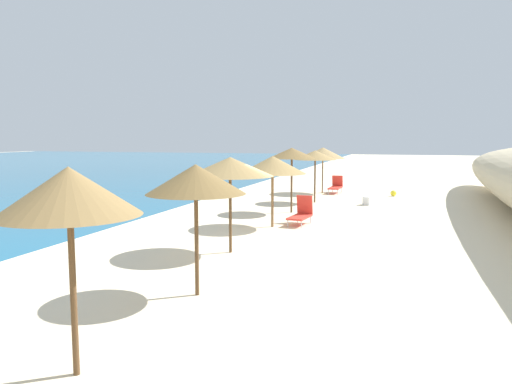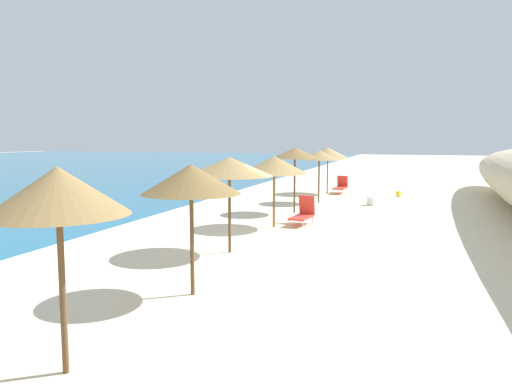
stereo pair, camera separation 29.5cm
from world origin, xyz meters
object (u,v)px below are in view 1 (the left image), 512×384
object	(u,v)px
lounge_chair_1	(301,213)
beach_umbrella_5	(273,165)
beach_umbrella_7	(315,155)
beach_ball	(393,193)
beach_umbrella_4	(230,167)
beach_umbrella_6	(292,153)
cooler_box	(368,201)
beach_umbrella_2	(69,192)
lounge_chair_0	(336,186)
beach_umbrella_3	(196,179)
beach_umbrella_8	(323,153)

from	to	relation	value
lounge_chair_1	beach_umbrella_5	bearing A→B (deg)	48.77
beach_umbrella_7	beach_ball	xyz separation A→B (m)	(3.83, -3.70, -2.19)
beach_umbrella_4	beach_umbrella_6	distance (m)	7.75
cooler_box	beach_umbrella_5	bearing A→B (deg)	157.44
beach_umbrella_4	lounge_chair_1	bearing A→B (deg)	-11.14
beach_ball	beach_umbrella_4	bearing A→B (deg)	165.06
beach_umbrella_2	beach_umbrella_5	bearing A→B (deg)	1.78
beach_umbrella_6	beach_ball	bearing A→B (deg)	-28.80
beach_umbrella_2	cooler_box	bearing A→B (deg)	-7.77
beach_umbrella_2	lounge_chair_0	world-z (taller)	beach_umbrella_2
beach_umbrella_7	cooler_box	xyz separation A→B (m)	(-0.16, -2.63, -2.15)
beach_umbrella_3	beach_umbrella_8	bearing A→B (deg)	1.75
beach_umbrella_7	beach_umbrella_8	world-z (taller)	beach_umbrella_8
beach_umbrella_5	beach_ball	world-z (taller)	beach_umbrella_5
beach_umbrella_2	beach_umbrella_6	world-z (taller)	beach_umbrella_2
lounge_chair_0	beach_umbrella_8	bearing A→B (deg)	28.39
lounge_chair_0	beach_umbrella_6	bearing A→B (deg)	86.89
beach_umbrella_4	cooler_box	bearing A→B (deg)	-14.95
lounge_chair_1	beach_ball	world-z (taller)	lounge_chair_1
beach_umbrella_6	beach_umbrella_5	bearing A→B (deg)	-178.20
beach_umbrella_3	beach_umbrella_5	size ratio (longest dim) A/B	1.05
beach_umbrella_3	beach_umbrella_6	world-z (taller)	beach_umbrella_6
beach_umbrella_4	beach_umbrella_8	size ratio (longest dim) A/B	1.02
beach_ball	cooler_box	size ratio (longest dim) A/B	0.60
beach_umbrella_7	beach_umbrella_6	bearing A→B (deg)	174.09
beach_umbrella_3	cooler_box	size ratio (longest dim) A/B	5.08
beach_umbrella_6	beach_ball	distance (m)	8.77
beach_umbrella_5	cooler_box	size ratio (longest dim) A/B	4.84
cooler_box	beach_umbrella_2	bearing A→B (deg)	172.23
beach_umbrella_2	beach_umbrella_7	xyz separation A→B (m)	(18.72, 0.10, -0.18)
beach_umbrella_4	beach_umbrella_2	bearing A→B (deg)	-176.55
lounge_chair_1	beach_umbrella_4	bearing A→B (deg)	85.53
beach_umbrella_6	lounge_chair_1	world-z (taller)	beach_umbrella_6
beach_umbrella_8	cooler_box	size ratio (longest dim) A/B	4.99
beach_umbrella_3	cooler_box	distance (m)	15.25
beach_umbrella_3	lounge_chair_0	distance (m)	19.60
beach_umbrella_3	lounge_chair_1	bearing A→B (deg)	-2.27
beach_umbrella_8	beach_ball	xyz separation A→B (m)	(-0.25, -3.99, -2.17)
lounge_chair_0	beach_umbrella_7	bearing A→B (deg)	87.02
beach_umbrella_6	beach_umbrella_8	bearing A→B (deg)	-0.58
beach_umbrella_5	beach_umbrella_8	bearing A→B (deg)	0.18
beach_umbrella_5	lounge_chair_1	xyz separation A→B (m)	(0.81, -0.90, -1.83)
beach_ball	cooler_box	distance (m)	4.13
beach_umbrella_2	beach_umbrella_7	distance (m)	18.72
beach_umbrella_2	beach_umbrella_6	distance (m)	15.16
beach_umbrella_5	beach_umbrella_8	distance (m)	11.20
beach_umbrella_6	beach_umbrella_8	world-z (taller)	beach_umbrella_6
beach_umbrella_2	beach_ball	xyz separation A→B (m)	(22.55, -3.59, -2.37)
beach_umbrella_3	lounge_chair_0	xyz separation A→B (m)	(19.50, -0.14, -1.99)
beach_umbrella_5	beach_umbrella_7	xyz separation A→B (m)	(7.12, -0.26, 0.10)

